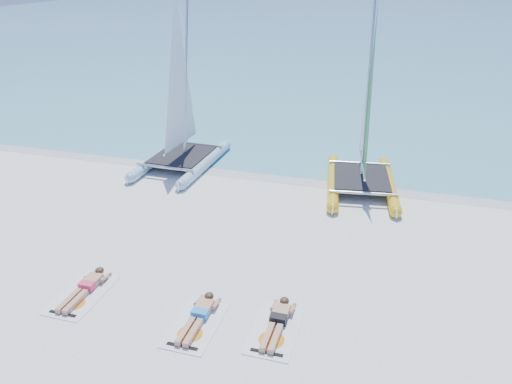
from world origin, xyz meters
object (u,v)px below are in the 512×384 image
at_px(towel_c, 276,330).
at_px(sunbather_c, 278,320).
at_px(sunbather_a, 86,287).
at_px(towel_b, 196,324).
at_px(catamaran_blue, 180,114).
at_px(catamaran_yellow, 365,126).
at_px(towel_a, 82,295).
at_px(sunbather_b, 199,315).

relative_size(towel_c, sunbather_c, 1.07).
distance_m(sunbather_a, towel_c, 4.81).
bearing_deg(towel_b, catamaran_blue, 115.49).
bearing_deg(towel_b, catamaran_yellow, 73.45).
height_order(towel_a, sunbather_c, sunbather_c).
distance_m(catamaran_yellow, towel_c, 9.07).
bearing_deg(catamaran_blue, catamaran_yellow, 2.40).
bearing_deg(catamaran_blue, sunbather_c, -53.20).
xyz_separation_m(catamaran_yellow, sunbather_b, (-2.70, -8.89, -2.01)).
xyz_separation_m(catamaran_yellow, towel_c, (-0.96, -8.76, -2.11)).
height_order(towel_b, towel_c, same).
relative_size(sunbather_a, sunbather_c, 1.00).
bearing_deg(catamaran_yellow, sunbather_c, -104.49).
bearing_deg(towel_b, sunbather_c, 16.33).
bearing_deg(catamaran_yellow, towel_c, -104.35).
distance_m(catamaran_yellow, towel_b, 9.71).
bearing_deg(sunbather_b, sunbather_a, 176.02).
relative_size(catamaran_yellow, towel_a, 3.65).
bearing_deg(sunbather_a, catamaran_yellow, 56.40).
height_order(towel_a, towel_c, same).
bearing_deg(catamaran_yellow, towel_b, -114.68).
relative_size(catamaran_yellow, towel_c, 3.65).
bearing_deg(towel_a, sunbather_c, 3.54).
xyz_separation_m(catamaran_blue, towel_b, (4.27, -8.96, -2.06)).
xyz_separation_m(towel_a, towel_c, (4.81, 0.11, 0.00)).
height_order(sunbather_a, towel_c, sunbather_a).
bearing_deg(towel_b, sunbather_a, 172.47).
bearing_deg(sunbather_b, sunbather_c, 10.36).
xyz_separation_m(towel_a, towel_b, (3.07, -0.21, 0.00)).
bearing_deg(towel_b, towel_a, 176.02).
height_order(sunbather_b, sunbather_c, same).
height_order(towel_a, towel_b, same).
distance_m(catamaran_blue, sunbather_b, 9.94).
xyz_separation_m(towel_b, sunbather_c, (1.74, 0.51, 0.11)).
height_order(sunbather_a, sunbather_c, same).
relative_size(towel_a, sunbather_c, 1.07).
relative_size(sunbather_a, sunbather_b, 1.00).
relative_size(catamaran_blue, towel_c, 3.75).
bearing_deg(sunbather_b, catamaran_yellow, 73.11).
relative_size(sunbather_a, towel_b, 0.93).
relative_size(towel_b, towel_c, 1.00).
bearing_deg(catamaran_yellow, catamaran_blue, 172.92).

